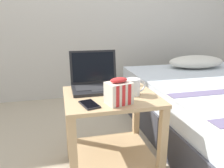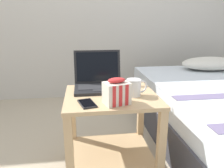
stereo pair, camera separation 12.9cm
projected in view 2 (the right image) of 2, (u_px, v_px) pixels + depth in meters
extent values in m
cube|color=beige|center=(94.00, 0.00, 2.71)|extent=(8.00, 0.05, 2.50)
ellipsoid|color=silver|center=(211.00, 63.00, 2.39)|extent=(0.65, 0.36, 0.14)
cube|color=tan|center=(111.00, 96.00, 1.35)|extent=(0.57, 0.50, 0.02)
cube|color=tan|center=(111.00, 153.00, 1.46)|extent=(0.53, 0.46, 0.02)
cube|color=tan|center=(70.00, 160.00, 1.18)|extent=(0.04, 0.04, 0.53)
cube|color=tan|center=(161.00, 152.00, 1.25)|extent=(0.04, 0.04, 0.53)
cube|color=tan|center=(73.00, 123.00, 1.61)|extent=(0.04, 0.04, 0.53)
cube|color=tan|center=(140.00, 119.00, 1.68)|extent=(0.04, 0.04, 0.53)
cube|color=black|center=(99.00, 89.00, 1.44)|extent=(0.32, 0.23, 0.02)
cube|color=#2D2D30|center=(99.00, 86.00, 1.46)|extent=(0.28, 0.13, 0.00)
cube|color=#2D2D30|center=(100.00, 90.00, 1.38)|extent=(0.09, 0.05, 0.00)
cube|color=black|center=(97.00, 67.00, 1.54)|extent=(0.32, 0.05, 0.23)
cube|color=black|center=(97.00, 67.00, 1.54)|extent=(0.29, 0.04, 0.20)
cube|color=silver|center=(109.00, 74.00, 1.56)|extent=(0.03, 0.01, 0.04)
cube|color=blue|center=(108.00, 69.00, 1.56)|extent=(0.04, 0.01, 0.03)
cube|color=silver|center=(84.00, 72.00, 1.54)|extent=(0.03, 0.01, 0.04)
cylinder|color=white|center=(134.00, 88.00, 1.32)|extent=(0.09, 0.09, 0.10)
cylinder|color=silver|center=(134.00, 80.00, 1.31)|extent=(0.09, 0.09, 0.01)
cylinder|color=black|center=(134.00, 82.00, 1.31)|extent=(0.08, 0.08, 0.01)
torus|color=white|center=(141.00, 87.00, 1.34)|extent=(0.08, 0.03, 0.08)
cube|color=silver|center=(117.00, 93.00, 1.19)|extent=(0.16, 0.13, 0.12)
cube|color=red|center=(114.00, 97.00, 1.13)|extent=(0.02, 0.01, 0.11)
cube|color=red|center=(121.00, 96.00, 1.14)|extent=(0.02, 0.01, 0.11)
cube|color=red|center=(127.00, 95.00, 1.16)|extent=(0.02, 0.01, 0.11)
ellipsoid|color=red|center=(117.00, 80.00, 1.17)|extent=(0.11, 0.09, 0.03)
cube|color=black|center=(87.00, 103.00, 1.19)|extent=(0.11, 0.15, 0.01)
cube|color=black|center=(87.00, 103.00, 1.19)|extent=(0.10, 0.14, 0.00)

